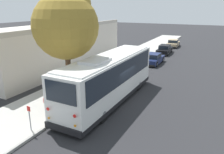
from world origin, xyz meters
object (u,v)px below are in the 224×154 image
object	(u,v)px
sign_post_far	(46,109)
fire_hydrant	(123,68)
parked_sedan_tan	(173,43)
shuttle_bus	(110,76)
street_tree	(67,22)
parked_sedan_black	(165,50)
sign_post_near	(30,118)
parked_sedan_navy	(153,59)

from	to	relation	value
sign_post_far	fire_hydrant	distance (m)	11.64
parked_sedan_tan	shuttle_bus	bearing A→B (deg)	179.25
shuttle_bus	street_tree	world-z (taller)	street_tree
parked_sedan_black	street_tree	distance (m)	21.18
sign_post_near	sign_post_far	world-z (taller)	sign_post_near
parked_sedan_tan	sign_post_far	distance (m)	30.03
sign_post_far	fire_hydrant	xyz separation A→B (m)	(11.64, 0.02, -0.31)
street_tree	parked_sedan_tan	bearing A→B (deg)	-4.05
parked_sedan_black	sign_post_far	size ratio (longest dim) A/B	3.34
parked_sedan_tan	street_tree	size ratio (longest dim) A/B	0.53
street_tree	sign_post_far	xyz separation A→B (m)	(-3.02, -0.40, -4.83)
parked_sedan_navy	parked_sedan_tan	world-z (taller)	parked_sedan_navy
street_tree	sign_post_far	world-z (taller)	street_tree
sign_post_near	parked_sedan_navy	bearing A→B (deg)	-5.50
shuttle_bus	sign_post_far	xyz separation A→B (m)	(-4.47, 1.97, -1.03)
parked_sedan_tan	fire_hydrant	distance (m)	18.41
parked_sedan_navy	sign_post_near	bearing A→B (deg)	176.03
parked_sedan_black	fire_hydrant	xyz separation A→B (m)	(-11.84, 1.55, -0.05)
parked_sedan_navy	sign_post_far	world-z (taller)	sign_post_far
parked_sedan_tan	street_tree	bearing A→B (deg)	174.15
parked_sedan_black	sign_post_near	world-z (taller)	sign_post_near
shuttle_bus	parked_sedan_black	bearing A→B (deg)	2.39
sign_post_near	sign_post_far	xyz separation A→B (m)	(1.23, 0.00, -0.02)
parked_sedan_black	fire_hydrant	world-z (taller)	parked_sedan_black
street_tree	fire_hydrant	bearing A→B (deg)	-2.56
street_tree	sign_post_near	xyz separation A→B (m)	(-4.25, -0.40, -4.81)
fire_hydrant	parked_sedan_black	bearing A→B (deg)	-7.45
parked_sedan_navy	street_tree	bearing A→B (deg)	172.70
parked_sedan_tan	street_tree	world-z (taller)	street_tree
parked_sedan_navy	shuttle_bus	bearing A→B (deg)	-177.35
parked_sedan_navy	parked_sedan_black	size ratio (longest dim) A/B	0.92
street_tree	sign_post_near	distance (m)	6.43
sign_post_near	fire_hydrant	distance (m)	12.87
parked_sedan_navy	fire_hydrant	bearing A→B (deg)	162.64
parked_sedan_black	street_tree	bearing A→B (deg)	173.13
parked_sedan_black	parked_sedan_tan	distance (m)	6.51
parked_sedan_tan	sign_post_near	xyz separation A→B (m)	(-31.22, 1.50, 0.30)
parked_sedan_navy	parked_sedan_tan	distance (m)	13.24
sign_post_near	fire_hydrant	xyz separation A→B (m)	(12.87, 0.02, -0.33)
sign_post_near	street_tree	bearing A→B (deg)	5.43
parked_sedan_black	sign_post_far	xyz separation A→B (m)	(-23.48, 1.53, 0.26)
sign_post_far	sign_post_near	bearing A→B (deg)	180.00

